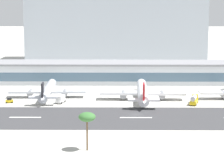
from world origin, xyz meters
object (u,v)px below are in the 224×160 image
service_fuel_truck_2 (194,100)px  service_box_truck_0 (61,99)px  terminal_building (98,72)px  service_baggage_tug_1 (9,100)px  distant_hotel_block (116,29)px  airliner_red_tail_gate_2 (143,93)px  palm_tree_0 (87,118)px  airliner_black_tail_gate_1 (47,91)px

service_fuel_truck_2 → service_box_truck_0: bearing=104.3°
terminal_building → service_fuel_truck_2: 71.40m
service_baggage_tug_1 → service_fuel_truck_2: 78.93m
distant_hotel_block → airliner_red_tail_gate_2: 154.62m
service_box_truck_0 → terminal_building: bearing=-0.8°
terminal_building → palm_tree_0: bearing=-89.4°
distant_hotel_block → service_fuel_truck_2: size_ratio=14.81×
service_baggage_tug_1 → service_fuel_truck_2: service_fuel_truck_2 is taller
service_fuel_truck_2 → airliner_red_tail_gate_2: bearing=84.4°
terminal_building → service_fuel_truck_2: bearing=-53.2°
distant_hotel_block → airliner_red_tail_gate_2: distant_hotel_block is taller
service_baggage_tug_1 → terminal_building: bearing=46.1°
terminal_building → service_fuel_truck_2: (42.67, -57.13, -3.50)m
airliner_black_tail_gate_1 → service_box_truck_0: (7.29, -11.52, -1.28)m
terminal_building → distant_hotel_block: bearing=84.9°
distant_hotel_block → service_baggage_tug_1: size_ratio=38.27×
terminal_building → airliner_black_tail_gate_1: terminal_building is taller
airliner_black_tail_gate_1 → palm_tree_0: 82.08m
service_baggage_tug_1 → service_fuel_truck_2: (78.90, -2.16, 0.98)m
airliner_red_tail_gate_2 → palm_tree_0: 76.43m
distant_hotel_block → airliner_black_tail_gate_1: size_ratio=2.85×
service_fuel_truck_2 → service_baggage_tug_1: bearing=105.0°
service_box_truck_0 → palm_tree_0: 69.28m
airliner_black_tail_gate_1 → service_box_truck_0: bearing=-149.5°
distant_hotel_block → palm_tree_0: size_ratio=11.63×
airliner_black_tail_gate_1 → service_baggage_tug_1: size_ratio=13.42×
palm_tree_0 → airliner_black_tail_gate_1: bearing=106.2°
service_baggage_tug_1 → airliner_red_tail_gate_2: bearing=-4.1°
service_box_truck_0 → distant_hotel_block: bearing=5.3°
distant_hotel_block → airliner_black_tail_gate_1: 152.32m
airliner_black_tail_gate_1 → service_fuel_truck_2: size_ratio=5.19×
airliner_black_tail_gate_1 → airliner_red_tail_gate_2: (42.79, -5.06, 0.31)m
terminal_building → airliner_red_tail_gate_2: (21.33, -48.46, -2.15)m
airliner_black_tail_gate_1 → palm_tree_0: (22.82, -78.56, 6.70)m
terminal_building → service_box_truck_0: (-14.17, -54.92, -3.74)m
service_box_truck_0 → palm_tree_0: (15.52, -67.04, 7.99)m
palm_tree_0 → distant_hotel_block: bearing=88.0°
airliner_red_tail_gate_2 → distant_hotel_block: bearing=6.2°
service_box_truck_0 → service_baggage_tug_1: 22.07m
service_baggage_tug_1 → distant_hotel_block: bearing=63.5°
airliner_black_tail_gate_1 → palm_tree_0: bearing=-165.6°
service_fuel_truck_2 → palm_tree_0: palm_tree_0 is taller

